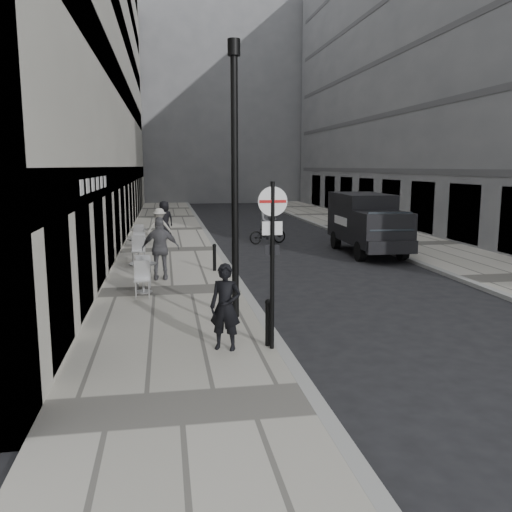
{
  "coord_description": "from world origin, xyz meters",
  "views": [
    {
      "loc": [
        -2.16,
        -4.78,
        3.57
      ],
      "look_at": [
        0.02,
        8.12,
        1.4
      ],
      "focal_mm": 38.0,
      "sensor_mm": 36.0,
      "label": 1
    }
  ],
  "objects_px": {
    "lamppost": "(235,168)",
    "walking_man": "(225,307)",
    "cyclist": "(268,227)",
    "panel_van": "(366,220)",
    "sign_post": "(272,243)"
  },
  "relations": [
    {
      "from": "sign_post",
      "to": "cyclist",
      "type": "distance_m",
      "value": 15.15
    },
    {
      "from": "lamppost",
      "to": "walking_man",
      "type": "bearing_deg",
      "value": -102.21
    },
    {
      "from": "panel_van",
      "to": "cyclist",
      "type": "height_order",
      "value": "panel_van"
    },
    {
      "from": "walking_man",
      "to": "lamppost",
      "type": "xyz_separation_m",
      "value": [
        0.48,
        2.21,
        2.59
      ]
    },
    {
      "from": "walking_man",
      "to": "sign_post",
      "type": "bearing_deg",
      "value": 16.26
    },
    {
      "from": "walking_man",
      "to": "lamppost",
      "type": "bearing_deg",
      "value": 100.72
    },
    {
      "from": "walking_man",
      "to": "sign_post",
      "type": "distance_m",
      "value": 1.5
    },
    {
      "from": "walking_man",
      "to": "panel_van",
      "type": "relative_size",
      "value": 0.32
    },
    {
      "from": "sign_post",
      "to": "panel_van",
      "type": "xyz_separation_m",
      "value": [
        6.2,
        11.32,
        -0.78
      ]
    },
    {
      "from": "lamppost",
      "to": "cyclist",
      "type": "xyz_separation_m",
      "value": [
        3.15,
        12.53,
        -2.76
      ]
    },
    {
      "from": "walking_man",
      "to": "panel_van",
      "type": "bearing_deg",
      "value": 80.67
    },
    {
      "from": "lamppost",
      "to": "panel_van",
      "type": "bearing_deg",
      "value": 53.76
    },
    {
      "from": "cyclist",
      "to": "walking_man",
      "type": "bearing_deg",
      "value": -118.97
    },
    {
      "from": "sign_post",
      "to": "cyclist",
      "type": "xyz_separation_m",
      "value": [
        2.75,
        14.84,
        -1.39
      ]
    },
    {
      "from": "lamppost",
      "to": "panel_van",
      "type": "height_order",
      "value": "lamppost"
    }
  ]
}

